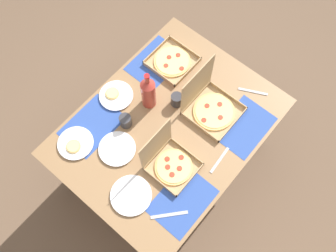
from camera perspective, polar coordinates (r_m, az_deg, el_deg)
name	(u,v)px	position (r m, az deg, el deg)	size (l,w,h in m)	color
ground_plane	(168,162)	(2.96, 0.00, -5.62)	(6.00, 6.00, 0.00)	brown
dining_table	(168,133)	(2.38, 0.00, -1.03)	(1.33, 1.02, 0.73)	#3F3328
placemat_near_left	(182,201)	(2.14, 2.22, -11.40)	(0.36, 0.26, 0.00)	#2D4C9E
placemat_near_right	(244,127)	(2.32, 11.62, -0.08)	(0.36, 0.26, 0.00)	#2D4C9E
placemat_far_left	(92,125)	(2.33, -11.60, 0.10)	(0.36, 0.26, 0.00)	#2D4C9E
placemat_far_right	(156,62)	(2.50, -1.89, 9.76)	(0.36, 0.26, 0.00)	#2D4C9E
pizza_box_edge_far	(172,61)	(2.49, 0.64, 9.91)	(0.28, 0.28, 0.04)	tan
pizza_box_center	(170,162)	(2.15, 0.27, -5.56)	(0.25, 0.27, 0.29)	tan
pizza_box_corner_left	(210,106)	(2.29, 6.51, 3.14)	(0.30, 0.30, 0.33)	tan
plate_middle	(131,195)	(2.15, -5.70, -10.59)	(0.24, 0.24, 0.02)	white
plate_near_left	(75,144)	(2.29, -14.04, -2.65)	(0.22, 0.22, 0.03)	white
plate_near_right	(117,149)	(2.23, -7.82, -3.51)	(0.22, 0.22, 0.02)	white
plate_far_left	(116,96)	(2.38, -8.03, 4.66)	(0.22, 0.22, 0.03)	white
soda_bottle	(148,92)	(2.23, -3.04, 5.21)	(0.09, 0.09, 0.32)	#B2382D
cup_clear_right	(177,100)	(2.30, 1.32, 4.05)	(0.07, 0.07, 0.09)	#333338
cup_clear_left	(126,121)	(2.26, -6.55, 0.78)	(0.07, 0.07, 0.09)	#333338
fork_by_far_left	(253,91)	(2.44, 12.92, 5.20)	(0.19, 0.02, 0.01)	#B7B7BC
fork_by_far_right	(220,160)	(2.22, 7.94, -5.21)	(0.19, 0.02, 0.01)	#B7B7BC
knife_by_near_right	(169,215)	(2.12, 0.19, -13.50)	(0.21, 0.02, 0.01)	#B7B7BC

